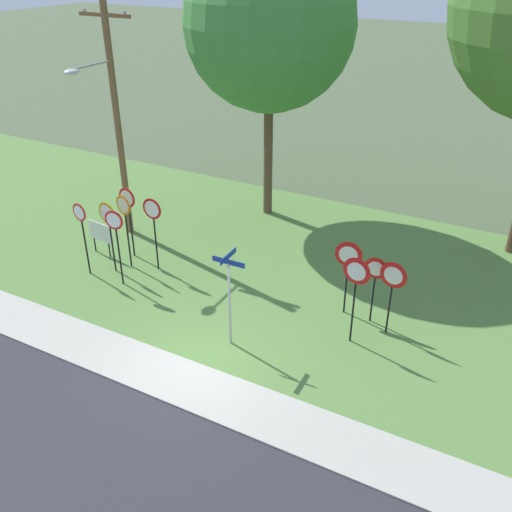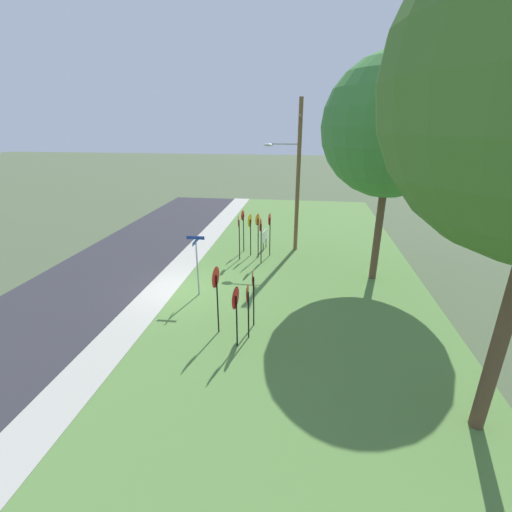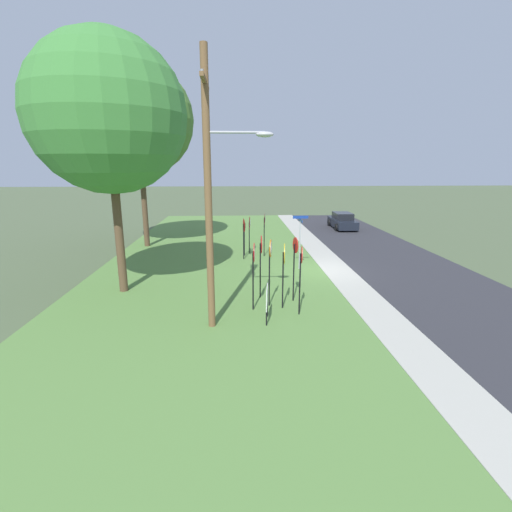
# 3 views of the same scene
# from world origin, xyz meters

# --- Properties ---
(ground_plane) EXTENTS (160.00, 160.00, 0.00)m
(ground_plane) POSITION_xyz_m (0.00, 0.00, 0.00)
(ground_plane) COLOR #4C5B3D
(road_asphalt) EXTENTS (44.00, 6.40, 0.01)m
(road_asphalt) POSITION_xyz_m (0.00, -4.80, 0.01)
(road_asphalt) COLOR #2D2D33
(road_asphalt) RESTS_ON ground_plane
(sidewalk_strip) EXTENTS (44.00, 1.60, 0.06)m
(sidewalk_strip) POSITION_xyz_m (0.00, -0.80, 0.03)
(sidewalk_strip) COLOR #ADAA9E
(sidewalk_strip) RESTS_ON ground_plane
(grass_median) EXTENTS (44.00, 12.00, 0.04)m
(grass_median) POSITION_xyz_m (0.00, 6.00, 0.02)
(grass_median) COLOR #567F3D
(grass_median) RESTS_ON ground_plane
(stop_sign_near_left) EXTENTS (0.73, 0.09, 2.66)m
(stop_sign_near_left) POSITION_xyz_m (-3.97, 3.54, 1.97)
(stop_sign_near_left) COLOR black
(stop_sign_near_left) RESTS_ON grass_median
(stop_sign_near_right) EXTENTS (0.61, 0.12, 2.61)m
(stop_sign_near_right) POSITION_xyz_m (-5.86, 2.21, 1.89)
(stop_sign_near_right) COLOR black
(stop_sign_near_right) RESTS_ON grass_median
(stop_sign_far_left) EXTENTS (0.68, 0.15, 2.68)m
(stop_sign_far_left) POSITION_xyz_m (-4.92, 3.25, 1.98)
(stop_sign_far_left) COLOR black
(stop_sign_far_left) RESTS_ON grass_median
(stop_sign_far_center) EXTENTS (0.77, 0.13, 2.58)m
(stop_sign_far_center) POSITION_xyz_m (-5.19, 2.75, 1.93)
(stop_sign_far_center) COLOR black
(stop_sign_far_center) RESTS_ON grass_median
(stop_sign_far_right) EXTENTS (0.71, 0.11, 2.63)m
(stop_sign_far_right) POSITION_xyz_m (-5.31, 3.90, 1.95)
(stop_sign_far_right) COLOR black
(stop_sign_far_right) RESTS_ON grass_median
(stop_sign_center_tall) EXTENTS (0.63, 0.13, 2.66)m
(stop_sign_center_tall) POSITION_xyz_m (-4.42, 2.21, 1.94)
(stop_sign_center_tall) COLOR black
(stop_sign_center_tall) RESTS_ON grass_median
(yield_sign_near_left) EXTENTS (0.67, 0.11, 2.17)m
(yield_sign_near_left) POSITION_xyz_m (3.48, 4.04, 1.64)
(yield_sign_near_left) COLOR black
(yield_sign_near_left) RESTS_ON grass_median
(yield_sign_near_right) EXTENTS (0.81, 0.13, 2.43)m
(yield_sign_near_right) POSITION_xyz_m (2.62, 4.11, 1.86)
(yield_sign_near_right) COLOR black
(yield_sign_near_right) RESTS_ON grass_median
(yield_sign_far_left) EXTENTS (0.79, 0.13, 2.34)m
(yield_sign_far_left) POSITION_xyz_m (4.06, 3.72, 1.78)
(yield_sign_far_left) COLOR black
(yield_sign_far_left) RESTS_ON grass_median
(yield_sign_far_right) EXTENTS (0.79, 0.12, 2.71)m
(yield_sign_far_right) POSITION_xyz_m (3.28, 2.84, 2.08)
(yield_sign_far_right) COLOR black
(yield_sign_far_right) RESTS_ON grass_median
(street_name_post) EXTENTS (0.96, 0.82, 2.87)m
(street_name_post) POSITION_xyz_m (0.34, 1.19, 1.76)
(street_name_post) COLOR #9EA0A8
(street_name_post) RESTS_ON grass_median
(utility_pole) EXTENTS (2.10, 2.21, 8.93)m
(utility_pole) POSITION_xyz_m (-6.71, 5.29, 4.85)
(utility_pole) COLOR brown
(utility_pole) RESTS_ON grass_median
(notice_board) EXTENTS (1.10, 0.16, 1.25)m
(notice_board) POSITION_xyz_m (-6.40, 3.49, 0.87)
(notice_board) COLOR black
(notice_board) RESTS_ON grass_median
(oak_tree_left) EXTENTS (6.27, 6.27, 10.52)m
(oak_tree_left) POSITION_xyz_m (-2.80, 9.59, 7.42)
(oak_tree_left) COLOR brown
(oak_tree_left) RESTS_ON grass_median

